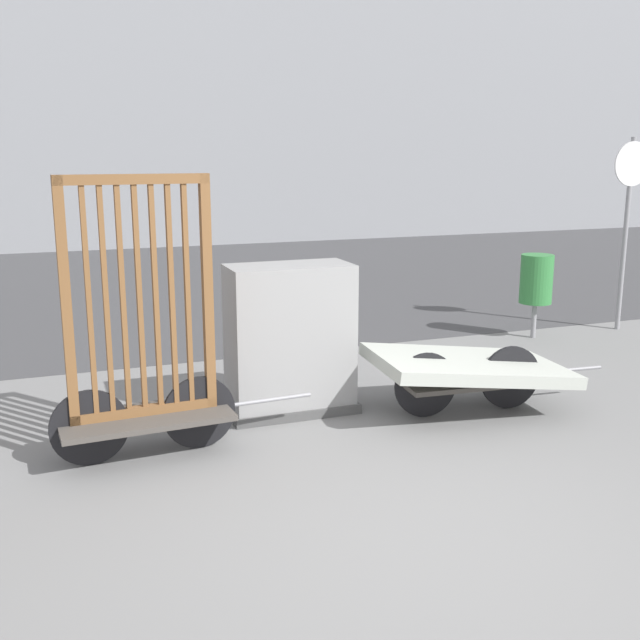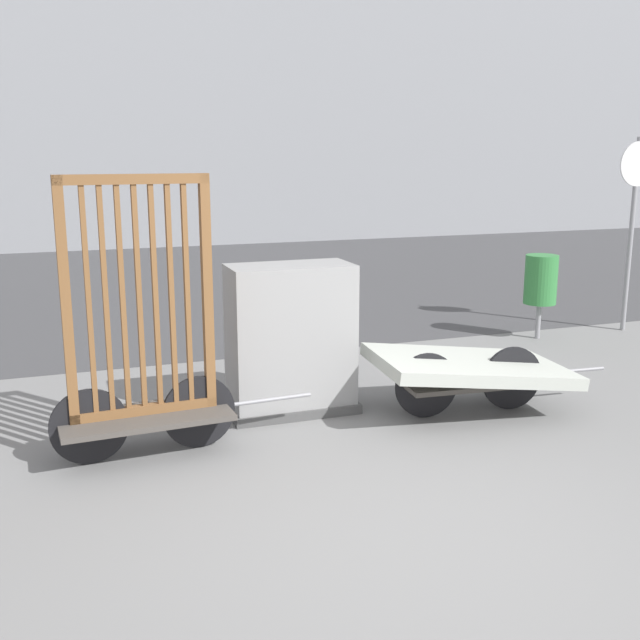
# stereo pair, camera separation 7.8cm
# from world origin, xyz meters

# --- Properties ---
(ground_plane) EXTENTS (60.00, 60.00, 0.00)m
(ground_plane) POSITION_xyz_m (0.00, 0.00, 0.00)
(ground_plane) COLOR slate
(road_strip) EXTENTS (56.00, 10.24, 0.01)m
(road_strip) POSITION_xyz_m (0.00, 9.31, 0.00)
(road_strip) COLOR #424244
(road_strip) RESTS_ON ground_plane
(building_facade) EXTENTS (48.00, 4.00, 11.45)m
(building_facade) POSITION_xyz_m (0.00, 16.44, 5.73)
(building_facade) COLOR gray
(building_facade) RESTS_ON ground_plane
(bike_cart_with_bedframe) EXTENTS (2.00, 0.67, 2.06)m
(bike_cart_with_bedframe) POSITION_xyz_m (-1.37, 1.78, 0.72)
(bike_cart_with_bedframe) COLOR #4C4742
(bike_cart_with_bedframe) RESTS_ON ground_plane
(bike_cart_with_mattress) EXTENTS (2.19, 1.11, 0.56)m
(bike_cart_with_mattress) POSITION_xyz_m (1.37, 1.78, 0.39)
(bike_cart_with_mattress) COLOR #4C4742
(bike_cart_with_mattress) RESTS_ON ground_plane
(utility_cabinet) EXTENTS (1.11, 0.58, 1.29)m
(utility_cabinet) POSITION_xyz_m (-0.06, 2.35, 0.60)
(utility_cabinet) COLOR #4C4C4C
(utility_cabinet) RESTS_ON ground_plane
(trash_bin) EXTENTS (0.39, 0.39, 1.02)m
(trash_bin) POSITION_xyz_m (3.55, 3.84, 0.71)
(trash_bin) COLOR gray
(trash_bin) RESTS_ON ground_plane
(sign_post) EXTENTS (0.54, 0.06, 2.39)m
(sign_post) POSITION_xyz_m (4.83, 3.84, 1.55)
(sign_post) COLOR gray
(sign_post) RESTS_ON ground_plane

